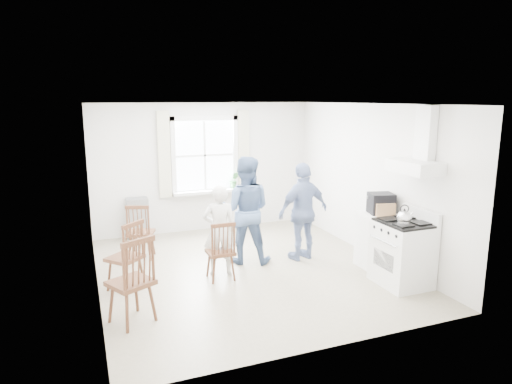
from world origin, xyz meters
The scene contains 17 objects.
room_shell centered at (0.00, 0.00, 1.30)m, with size 4.62×5.12×2.64m.
window_assembly centered at (0.00, 2.45, 1.46)m, with size 1.88×0.24×1.70m.
range_hood centered at (2.07, -1.35, 1.90)m, with size 0.45×0.76×0.94m.
shelf_unit centered at (-1.40, 2.33, 0.40)m, with size 0.40×0.30×0.80m, color gray.
gas_stove centered at (1.91, -1.35, 0.48)m, with size 0.68×0.76×1.12m.
kettle centered at (1.80, -1.47, 1.05)m, with size 0.20×0.20×0.29m.
low_cabinet centered at (1.98, -0.65, 0.45)m, with size 0.50×0.55×0.90m, color silver.
stereo_stack centered at (2.00, -0.66, 1.06)m, with size 0.43×0.41×0.32m.
cardboard_box centered at (1.99, -0.75, 1.00)m, with size 0.31×0.22×0.20m, color #A67B50.
windsor_chair_a centered at (-1.80, -0.14, 0.62)m, with size 0.60×0.60×1.02m.
windsor_chair_b centered at (-0.50, -0.29, 0.56)m, with size 0.39×0.38×0.92m.
windsor_chair_c centered at (-1.84, -1.21, 0.68)m, with size 0.62×0.62×1.11m.
person_left centered at (-0.45, -0.01, 0.71)m, with size 0.51×0.51×1.41m, color silver.
person_mid centered at (0.10, 0.37, 0.89)m, with size 0.86×0.86×1.77m, color #475E85.
person_right centered at (1.06, 0.15, 0.83)m, with size 0.97×0.97×1.65m, color navy.
potted_plant centered at (0.58, 2.36, 1.02)m, with size 0.19×0.19×0.34m, color #367A3A.
windsor_chair_d centered at (-1.52, 1.09, 0.59)m, with size 0.52×0.52×0.97m.
Camera 1 is at (-2.36, -6.45, 2.69)m, focal length 32.00 mm.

